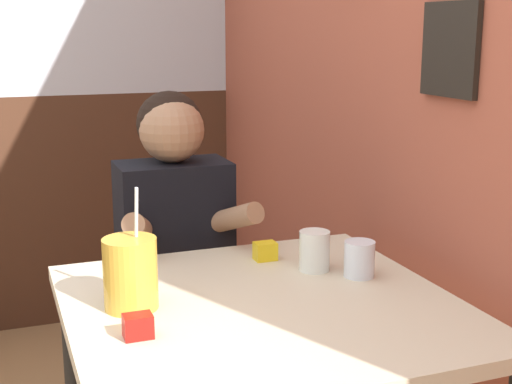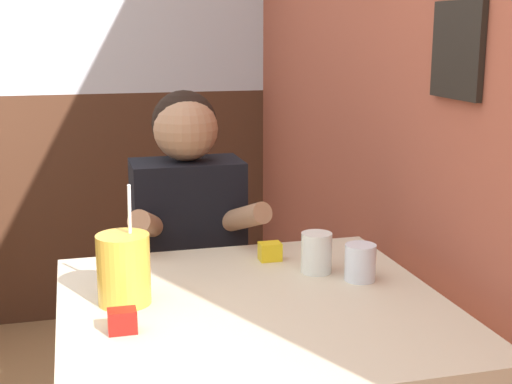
% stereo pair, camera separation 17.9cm
% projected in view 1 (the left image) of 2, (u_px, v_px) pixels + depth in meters
% --- Properties ---
extents(brick_wall_right, '(0.08, 4.27, 2.70)m').
position_uv_depth(brick_wall_right, '(337.00, 43.00, 2.43)').
color(brick_wall_right, '#9E4C38').
rests_on(brick_wall_right, ground_plane).
extents(main_table, '(0.90, 0.88, 0.77)m').
position_uv_depth(main_table, '(262.00, 331.00, 1.68)').
color(main_table, beige).
rests_on(main_table, ground_plane).
extents(person_seated, '(0.42, 0.40, 1.22)m').
position_uv_depth(person_seated, '(176.00, 277.00, 2.24)').
color(person_seated, black).
rests_on(person_seated, ground_plane).
extents(cocktail_pitcher, '(0.12, 0.12, 0.28)m').
position_uv_depth(cocktail_pitcher, '(130.00, 273.00, 1.61)').
color(cocktail_pitcher, gold).
rests_on(cocktail_pitcher, main_table).
extents(glass_near_pitcher, '(0.08, 0.08, 0.09)m').
position_uv_depth(glass_near_pitcher, '(359.00, 259.00, 1.83)').
color(glass_near_pitcher, silver).
rests_on(glass_near_pitcher, main_table).
extents(glass_center, '(0.08, 0.08, 0.11)m').
position_uv_depth(glass_center, '(314.00, 251.00, 1.88)').
color(glass_center, silver).
rests_on(glass_center, main_table).
extents(condiment_ketchup, '(0.06, 0.04, 0.05)m').
position_uv_depth(condiment_ketchup, '(138.00, 326.00, 1.47)').
color(condiment_ketchup, '#B7140F').
rests_on(condiment_ketchup, main_table).
extents(condiment_mustard, '(0.06, 0.04, 0.05)m').
position_uv_depth(condiment_mustard, '(265.00, 251.00, 1.96)').
color(condiment_mustard, yellow).
rests_on(condiment_mustard, main_table).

